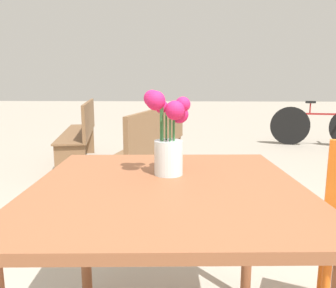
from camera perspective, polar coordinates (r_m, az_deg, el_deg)
table_front at (r=1.15m, az=-0.13°, el=-11.39°), size 0.96×0.98×0.73m
flower_vase at (r=1.20m, az=-0.01°, el=1.09°), size 0.17×0.15×0.31m
bench_near at (r=3.24m, az=-2.54°, el=-0.17°), size 0.73×1.99×0.85m
bench_middle at (r=4.44m, az=-14.60°, el=2.26°), size 0.71×1.78×0.85m
bicycle at (r=6.32m, az=24.93°, el=2.91°), size 1.64×0.46×0.78m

